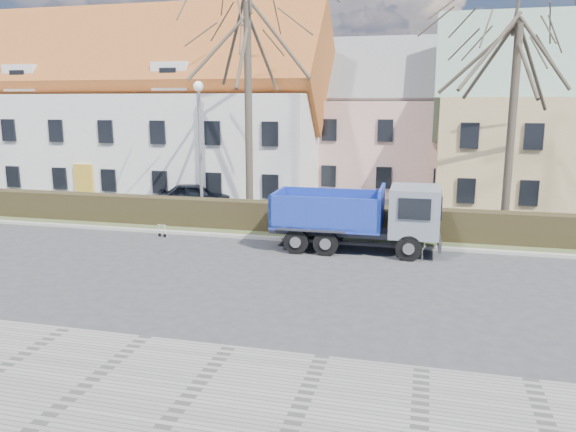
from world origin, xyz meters
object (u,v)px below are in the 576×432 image
(dump_truck, at_px, (350,217))
(parked_car_a, at_px, (195,195))
(cart_frame, at_px, (159,230))
(streetlight, at_px, (200,153))

(dump_truck, relative_size, parked_car_a, 1.68)
(cart_frame, relative_size, parked_car_a, 0.17)
(parked_car_a, bearing_deg, streetlight, -166.14)
(dump_truck, relative_size, streetlight, 1.00)
(dump_truck, xyz_separation_m, streetlight, (-7.62, 3.28, 2.04))
(cart_frame, distance_m, parked_car_a, 6.89)
(streetlight, relative_size, cart_frame, 10.07)
(dump_truck, height_order, cart_frame, dump_truck)
(streetlight, bearing_deg, dump_truck, -23.30)
(dump_truck, bearing_deg, parked_car_a, 143.16)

